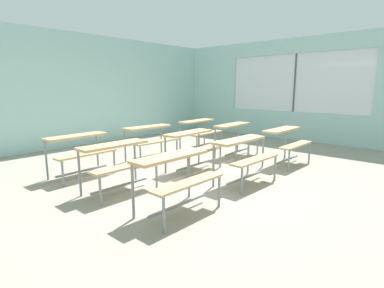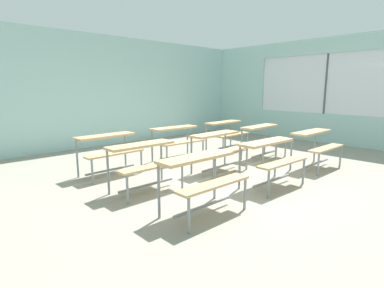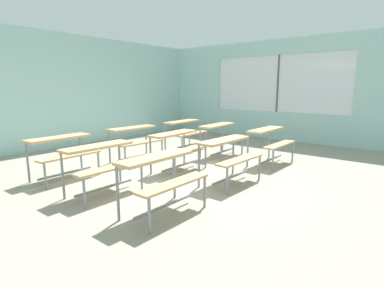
{
  "view_description": "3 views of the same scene",
  "coord_description": "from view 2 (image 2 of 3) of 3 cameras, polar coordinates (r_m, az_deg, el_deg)",
  "views": [
    {
      "loc": [
        -3.8,
        -3.3,
        1.6
      ],
      "look_at": [
        0.37,
        0.46,
        0.52
      ],
      "focal_mm": 28.0,
      "sensor_mm": 36.0,
      "label": 1
    },
    {
      "loc": [
        -3.8,
        -3.3,
        1.6
      ],
      "look_at": [
        0.07,
        0.87,
        0.53
      ],
      "focal_mm": 28.0,
      "sensor_mm": 36.0,
      "label": 2
    },
    {
      "loc": [
        -3.8,
        -3.3,
        1.6
      ],
      "look_at": [
        -0.01,
        -0.22,
        0.67
      ],
      "focal_mm": 28.0,
      "sensor_mm": 36.0,
      "label": 3
    }
  ],
  "objects": [
    {
      "name": "desk_bench_r0c0",
      "position": [
        3.8,
        1.96,
        -5.16
      ],
      "size": [
        1.1,
        0.6,
        0.74
      ],
      "rotation": [
        0.0,
        0.0,
        -0.01
      ],
      "color": "tan",
      "rests_on": "ground"
    },
    {
      "name": "desk_bench_r1c2",
      "position": [
        7.01,
        13.49,
        1.89
      ],
      "size": [
        1.13,
        0.64,
        0.74
      ],
      "rotation": [
        0.0,
        0.0,
        0.05
      ],
      "color": "tan",
      "rests_on": "ground"
    },
    {
      "name": "desk_bench_r1c1",
      "position": [
        5.73,
        5.19,
        0.22
      ],
      "size": [
        1.12,
        0.64,
        0.74
      ],
      "rotation": [
        0.0,
        0.0,
        0.04
      ],
      "color": "tan",
      "rests_on": "ground"
    },
    {
      "name": "desk_bench_r2c0",
      "position": [
        5.7,
        -15.57,
        -0.19
      ],
      "size": [
        1.12,
        0.63,
        0.74
      ],
      "rotation": [
        0.0,
        0.0,
        0.04
      ],
      "color": "tan",
      "rests_on": "ground"
    },
    {
      "name": "wall_right",
      "position": [
        9.35,
        27.66,
        8.54
      ],
      "size": [
        0.12,
        9.0,
        3.0
      ],
      "color": "#A8D1CC",
      "rests_on": "ground"
    },
    {
      "name": "desk_bench_r2c2",
      "position": [
        7.71,
        6.62,
        2.89
      ],
      "size": [
        1.12,
        0.63,
        0.74
      ],
      "rotation": [
        0.0,
        0.0,
        0.03
      ],
      "color": "tan",
      "rests_on": "ground"
    },
    {
      "name": "desk_bench_r0c1",
      "position": [
        5.02,
        14.97,
        -1.6
      ],
      "size": [
        1.12,
        0.62,
        0.74
      ],
      "rotation": [
        0.0,
        0.0,
        -0.03
      ],
      "color": "tan",
      "rests_on": "ground"
    },
    {
      "name": "desk_bench_r2c1",
      "position": [
        6.6,
        -2.85,
        1.64
      ],
      "size": [
        1.13,
        0.64,
        0.74
      ],
      "rotation": [
        0.0,
        0.0,
        -0.05
      ],
      "color": "tan",
      "rests_on": "ground"
    },
    {
      "name": "desk_bench_r1c0",
      "position": [
        4.67,
        -8.97,
        -2.27
      ],
      "size": [
        1.1,
        0.6,
        0.74
      ],
      "rotation": [
        0.0,
        0.0,
        -0.0
      ],
      "color": "tan",
      "rests_on": "ground"
    },
    {
      "name": "desk_bench_r0c2",
      "position": [
        6.46,
        22.6,
        0.62
      ],
      "size": [
        1.1,
        0.6,
        0.74
      ],
      "rotation": [
        0.0,
        0.0,
        -0.01
      ],
      "color": "tan",
      "rests_on": "ground"
    },
    {
      "name": "ground",
      "position": [
        5.29,
        5.9,
        -7.27
      ],
      "size": [
        10.0,
        9.0,
        0.05
      ],
      "primitive_type": "cube",
      "color": "gray"
    },
    {
      "name": "wall_back",
      "position": [
        8.68,
        -17.15,
        9.56
      ],
      "size": [
        10.0,
        0.12,
        3.0
      ],
      "primitive_type": "cube",
      "color": "#A8D1CC",
      "rests_on": "ground"
    }
  ]
}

